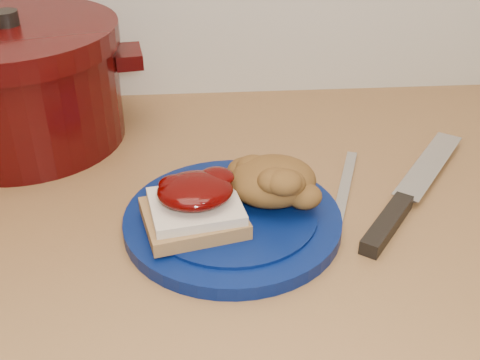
{
  "coord_description": "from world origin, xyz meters",
  "views": [
    {
      "loc": [
        0.01,
        0.86,
        1.31
      ],
      "look_at": [
        0.05,
        1.44,
        0.95
      ],
      "focal_mm": 45.0,
      "sensor_mm": 36.0,
      "label": 1
    }
  ],
  "objects": [
    {
      "name": "dutch_oven",
      "position": [
        -0.24,
        1.66,
        0.98
      ],
      "size": [
        0.35,
        0.33,
        0.18
      ],
      "rotation": [
        0.0,
        0.0,
        0.15
      ],
      "color": "#320505",
      "rests_on": "wood_countertop"
    },
    {
      "name": "stuffing_mound",
      "position": [
        0.09,
        1.44,
        0.95
      ],
      "size": [
        0.11,
        0.1,
        0.05
      ],
      "primitive_type": "ellipsoid",
      "rotation": [
        0.0,
        0.0,
        0.13
      ],
      "color": "brown",
      "rests_on": "plate"
    },
    {
      "name": "chef_knife",
      "position": [
        0.24,
        1.43,
        0.91
      ],
      "size": [
        0.21,
        0.26,
        0.02
      ],
      "rotation": [
        0.0,
        0.0,
        0.93
      ],
      "color": "black",
      "rests_on": "wood_countertop"
    },
    {
      "name": "plate",
      "position": [
        0.04,
        1.42,
        0.91
      ],
      "size": [
        0.28,
        0.28,
        0.02
      ],
      "primitive_type": "cylinder",
      "rotation": [
        0.0,
        0.0,
        0.13
      ],
      "color": "#051348",
      "rests_on": "wood_countertop"
    },
    {
      "name": "sandwich",
      "position": [
        -0.0,
        1.4,
        0.94
      ],
      "size": [
        0.12,
        0.11,
        0.05
      ],
      "rotation": [
        0.0,
        0.0,
        0.13
      ],
      "color": "olive",
      "rests_on": "plate"
    },
    {
      "name": "butter_knife",
      "position": [
        0.19,
        1.49,
        0.9
      ],
      "size": [
        0.07,
        0.17,
        0.0
      ],
      "primitive_type": "cube",
      "rotation": [
        0.0,
        0.0,
        1.23
      ],
      "color": "silver",
      "rests_on": "wood_countertop"
    }
  ]
}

